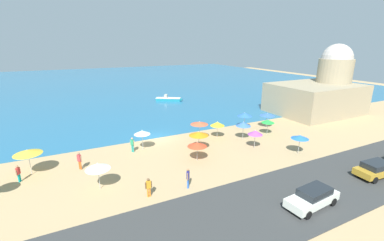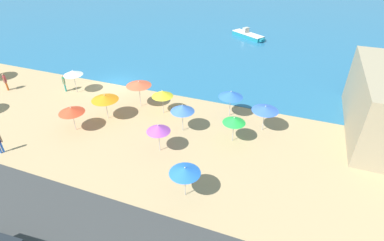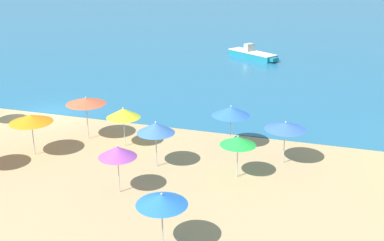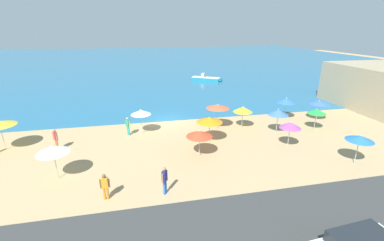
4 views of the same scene
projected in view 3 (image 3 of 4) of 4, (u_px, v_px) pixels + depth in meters
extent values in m
plane|color=tan|center=(49.00, 114.00, 32.40)|extent=(160.00, 160.00, 0.00)
cube|color=#25668F|center=(232.00, 13.00, 81.71)|extent=(150.00, 110.00, 0.05)
cylinder|color=#B2B2B7|center=(237.00, 161.00, 23.24)|extent=(0.05, 0.05, 1.74)
cone|color=green|center=(238.00, 141.00, 22.89)|extent=(1.76, 1.76, 0.42)
sphere|color=silver|center=(238.00, 136.00, 22.81)|extent=(0.08, 0.08, 0.08)
cylinder|color=#B2B2B7|center=(124.00, 131.00, 26.92)|extent=(0.05, 0.05, 1.75)
cone|color=yellow|center=(123.00, 113.00, 26.55)|extent=(1.89, 1.89, 0.52)
sphere|color=silver|center=(123.00, 108.00, 26.45)|extent=(0.08, 0.08, 0.08)
cylinder|color=#B2B2B7|center=(87.00, 121.00, 27.89)|extent=(0.05, 0.05, 2.18)
cone|color=#D85837|center=(86.00, 101.00, 27.47)|extent=(2.29, 2.29, 0.35)
sphere|color=silver|center=(86.00, 98.00, 27.40)|extent=(0.08, 0.08, 0.08)
cylinder|color=#B2B2B7|center=(156.00, 149.00, 24.36)|extent=(0.05, 0.05, 1.90)
cone|color=#3B69BF|center=(156.00, 128.00, 23.96)|extent=(1.92, 1.92, 0.53)
sphere|color=silver|center=(156.00, 122.00, 23.86)|extent=(0.08, 0.08, 0.08)
cylinder|color=#B2B2B7|center=(162.00, 226.00, 17.68)|extent=(0.05, 0.05, 1.89)
cone|color=blue|center=(162.00, 200.00, 17.31)|extent=(1.92, 1.92, 0.39)
sphere|color=silver|center=(162.00, 194.00, 17.23)|extent=(0.08, 0.08, 0.08)
cylinder|color=#B2B2B7|center=(119.00, 174.00, 21.79)|extent=(0.05, 0.05, 1.81)
cone|color=#A647AF|center=(117.00, 152.00, 21.41)|extent=(1.75, 1.75, 0.50)
sphere|color=silver|center=(117.00, 146.00, 21.32)|extent=(0.08, 0.08, 0.08)
cylinder|color=#B2B2B7|center=(230.00, 131.00, 26.75)|extent=(0.05, 0.05, 1.93)
cone|color=blue|center=(231.00, 111.00, 26.35)|extent=(2.11, 2.11, 0.50)
sphere|color=silver|center=(231.00, 106.00, 26.26)|extent=(0.08, 0.08, 0.08)
cylinder|color=#B2B2B7|center=(284.00, 146.00, 24.74)|extent=(0.05, 0.05, 1.92)
cone|color=blue|center=(286.00, 126.00, 24.37)|extent=(2.15, 2.15, 0.35)
sphere|color=silver|center=(286.00, 122.00, 24.30)|extent=(0.08, 0.08, 0.08)
cylinder|color=#B2B2B7|center=(33.00, 138.00, 25.77)|extent=(0.05, 0.05, 1.90)
cone|color=orange|center=(31.00, 119.00, 25.39)|extent=(2.29, 2.29, 0.41)
sphere|color=silver|center=(30.00, 114.00, 25.31)|extent=(0.08, 0.08, 0.08)
cube|color=teal|center=(252.00, 55.00, 48.30)|extent=(5.28, 4.12, 0.56)
cube|color=teal|center=(274.00, 60.00, 46.21)|extent=(0.82, 0.94, 0.34)
cube|color=silver|center=(252.00, 52.00, 48.19)|extent=(5.33, 4.19, 0.08)
cube|color=#B2AD9E|center=(249.00, 48.00, 48.44)|extent=(0.99, 1.08, 0.83)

